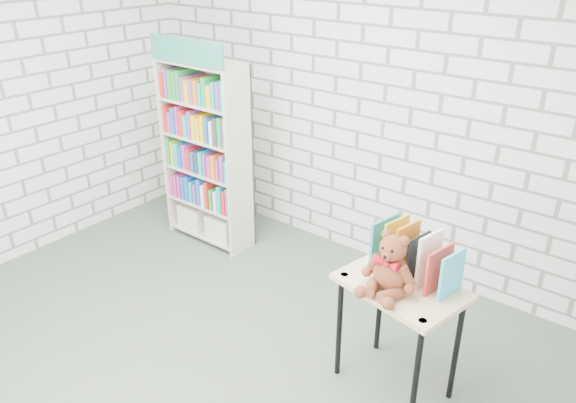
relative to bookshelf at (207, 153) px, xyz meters
The scene contains 6 objects.
ground 1.97m from the bookshelf, 49.88° to the right, with size 4.50×4.50×0.00m, color #475547.
room_shell 2.00m from the bookshelf, 49.88° to the right, with size 4.52×4.02×2.81m.
bookshelf is the anchor object (origin of this frame).
display_table 2.38m from the bookshelf, 16.26° to the right, with size 0.79×0.62×0.76m.
table_books 2.37m from the bookshelf, 13.49° to the right, with size 0.53×0.31×0.29m.
teddy_bear 2.38m from the bookshelf, 18.92° to the right, with size 0.34×0.31×0.36m.
Camera 1 is at (2.31, -1.87, 2.61)m, focal length 35.00 mm.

